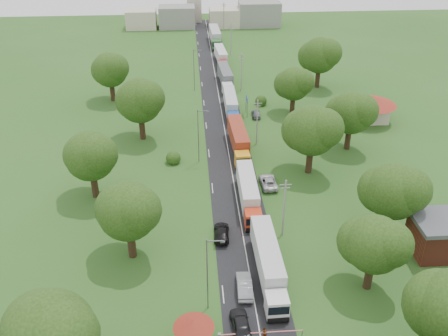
{
  "coord_description": "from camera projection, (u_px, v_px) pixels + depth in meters",
  "views": [
    {
      "loc": [
        -6.74,
        -62.2,
        42.94
      ],
      "look_at": [
        -1.63,
        7.23,
        3.0
      ],
      "focal_mm": 40.0,
      "sensor_mm": 36.0,
      "label": 1
    }
  ],
  "objects": [
    {
      "name": "car_verge_far",
      "position": [
        256.0,
        114.0,
        104.84
      ],
      "size": [
        1.85,
        4.27,
        1.43
      ],
      "primitive_type": "imported",
      "rotation": [
        0.0,
        0.0,
        3.1
      ],
      "color": "slate",
      "rests_on": "ground"
    },
    {
      "name": "truck_3",
      "position": [
        231.0,
        104.0,
        105.71
      ],
      "size": [
        2.5,
        13.96,
        3.87
      ],
      "color": "#1A4F9F",
      "rests_on": "ground"
    },
    {
      "name": "car_lane_mid",
      "position": [
        244.0,
        286.0,
        59.93
      ],
      "size": [
        1.91,
        5.09,
        1.66
      ],
      "primitive_type": "imported",
      "rotation": [
        0.0,
        0.0,
        3.11
      ],
      "color": "gray",
      "rests_on": "ground"
    },
    {
      "name": "road",
      "position": [
        228.0,
        148.0,
        92.9
      ],
      "size": [
        8.0,
        200.0,
        0.04
      ],
      "primitive_type": "cube",
      "color": "black",
      "rests_on": "ground"
    },
    {
      "name": "house_cream",
      "position": [
        370.0,
        104.0,
        101.65
      ],
      "size": [
        10.08,
        10.08,
        5.8
      ],
      "color": "beige",
      "rests_on": "ground"
    },
    {
      "name": "car_lane_rear",
      "position": [
        222.0,
        233.0,
        69.17
      ],
      "size": [
        2.38,
        5.2,
        1.48
      ],
      "primitive_type": "imported",
      "rotation": [
        0.0,
        0.0,
        3.08
      ],
      "color": "black",
      "rests_on": "ground"
    },
    {
      "name": "tree_9",
      "position": [
        50.0,
        334.0,
        44.61
      ],
      "size": [
        9.6,
        9.6,
        12.05
      ],
      "color": "#382616",
      "rests_on": "ground"
    },
    {
      "name": "truck_2",
      "position": [
        239.0,
        140.0,
        90.79
      ],
      "size": [
        3.07,
        15.09,
        4.17
      ],
      "color": "orange",
      "rests_on": "ground"
    },
    {
      "name": "tree_12",
      "position": [
        140.0,
        100.0,
        92.45
      ],
      "size": [
        9.6,
        9.6,
        12.05
      ],
      "color": "#382616",
      "rests_on": "ground"
    },
    {
      "name": "pole_5",
      "position": [
        224.0,
        16.0,
        164.45
      ],
      "size": [
        1.6,
        0.24,
        9.0
      ],
      "color": "gray",
      "rests_on": "ground"
    },
    {
      "name": "guard_booth",
      "position": [
        194.0,
        329.0,
        52.44
      ],
      "size": [
        4.4,
        4.4,
        3.45
      ],
      "color": "beige",
      "rests_on": "ground"
    },
    {
      "name": "pole_1",
      "position": [
        284.0,
        207.0,
        67.56
      ],
      "size": [
        1.6,
        0.24,
        9.0
      ],
      "color": "gray",
      "rests_on": "ground"
    },
    {
      "name": "pole_2",
      "position": [
        257.0,
        122.0,
        91.79
      ],
      "size": [
        1.6,
        0.24,
        9.0
      ],
      "color": "gray",
      "rests_on": "ground"
    },
    {
      "name": "tree_11",
      "position": [
        90.0,
        155.0,
        75.06
      ],
      "size": [
        8.8,
        8.8,
        11.07
      ],
      "color": "#382616",
      "rests_on": "ground"
    },
    {
      "name": "pole_3",
      "position": [
        241.0,
        72.0,
        116.01
      ],
      "size": [
        1.6,
        0.24,
        9.0
      ],
      "color": "gray",
      "rests_on": "ground"
    },
    {
      "name": "car_verge_near",
      "position": [
        268.0,
        182.0,
        80.88
      ],
      "size": [
        2.71,
        5.51,
        1.51
      ],
      "primitive_type": "imported",
      "rotation": [
        0.0,
        0.0,
        3.18
      ],
      "color": "#BABABA",
      "rests_on": "ground"
    },
    {
      "name": "ground",
      "position": [
        238.0,
        208.0,
        75.6
      ],
      "size": [
        260.0,
        260.0,
        0.0
      ],
      "primitive_type": "plane",
      "color": "#28521B",
      "rests_on": "ground"
    },
    {
      "name": "truck_4",
      "position": [
        225.0,
        77.0,
        120.42
      ],
      "size": [
        3.09,
        14.37,
        3.97
      ],
      "color": "silver",
      "rests_on": "ground"
    },
    {
      "name": "info_sign",
      "position": [
        247.0,
        101.0,
        104.71
      ],
      "size": [
        0.12,
        3.1,
        4.1
      ],
      "color": "slate",
      "rests_on": "ground"
    },
    {
      "name": "house_brick",
      "position": [
        444.0,
        235.0,
        65.56
      ],
      "size": [
        8.6,
        6.6,
        5.2
      ],
      "color": "maroon",
      "rests_on": "ground"
    },
    {
      "name": "tree_10",
      "position": [
        128.0,
        210.0,
        62.53
      ],
      "size": [
        8.8,
        8.8,
        11.07
      ],
      "color": "#382616",
      "rests_on": "ground"
    },
    {
      "name": "car_lane_front",
      "position": [
        241.0,
        324.0,
        54.72
      ],
      "size": [
        2.28,
        5.02,
        1.67
      ],
      "primitive_type": "imported",
      "rotation": [
        0.0,
        0.0,
        3.21
      ],
      "color": "black",
      "rests_on": "ground"
    },
    {
      "name": "pole_4",
      "position": [
        231.0,
        39.0,
        140.23
      ],
      "size": [
        1.6,
        0.24,
        9.0
      ],
      "color": "gray",
      "rests_on": "ground"
    },
    {
      "name": "lamp_2",
      "position": [
        195.0,
        68.0,
        115.75
      ],
      "size": [
        2.03,
        0.22,
        10.0
      ],
      "color": "slate",
      "rests_on": "ground"
    },
    {
      "name": "tree_5",
      "position": [
        351.0,
        112.0,
        89.11
      ],
      "size": [
        8.8,
        8.8,
        11.07
      ],
      "color": "#382616",
      "rests_on": "ground"
    },
    {
      "name": "pedestrian_near",
      "position": [
        265.0,
        334.0,
        53.6
      ],
      "size": [
        0.67,
        0.56,
        1.57
      ],
      "primitive_type": "imported",
      "rotation": [
        0.0,
        0.0,
        0.37
      ],
      "color": "gray",
      "rests_on": "ground"
    },
    {
      "name": "truck_6",
      "position": [
        215.0,
        36.0,
        151.42
      ],
      "size": [
        3.15,
        15.8,
        4.37
      ],
      "color": "#286A27",
      "rests_on": "ground"
    },
    {
      "name": "truck_5",
      "position": [
        221.0,
        56.0,
        135.07
      ],
      "size": [
        3.08,
        13.78,
        3.8
      ],
      "color": "#A22018",
      "rests_on": "ground"
    },
    {
      "name": "distant_town",
      "position": [
        209.0,
        16.0,
        169.06
      ],
      "size": [
        52.0,
        8.0,
        8.0
      ],
      "color": "gray",
      "rests_on": "ground"
    },
    {
      "name": "lamp_0",
      "position": [
        209.0,
        271.0,
        55.2
      ],
      "size": [
        2.03,
        0.22,
        10.0
      ],
      "color": "slate",
      "rests_on": "ground"
    },
    {
      "name": "tree_7",
      "position": [
        320.0,
        55.0,
        116.62
      ],
      "size": [
        9.6,
        9.6,
        12.05
      ],
      "color": "#382616",
      "rests_on": "ground"
    },
    {
      "name": "tree_2",
      "position": [
        374.0,
        243.0,
        57.76
      ],
      "size": [
        8.0,
        8.0,
        10.1
      ],
      "color": "#382616",
      "rests_on": "ground"
    },
    {
      "name": "tree_3",
      "position": [
        394.0,
        191.0,
        66.49
      ],
      "size": [
        8.8,
        8.8,
        11.07
      ],
      "color": "#382616",
      "rests_on": "ground"
    },
    {
      "name": "lamp_1",
      "position": [
        199.0,
        133.0,
        85.47
      ],
      "size": [
        2.03,
        0.22,
        10.0
      ],
      "color": "slate",
      "rests_on": "ground"
    },
    {
      "name": "tree_6",
      "position": [
        294.0,
        84.0,
        103.67
      ],
      "size": [
        8.0,
        8.0,
        10.1
      ],
      "color": "#382616",
      "rests_on": "ground"
    },
    {
      "name": "tree_13",
      "position": [
        110.0,
        70.0,
        109.54
      ],
      "size": [
        8.8,
        8.8,
        11.07
      ],
      "color": "#382616",
      "rests_on": "ground"
    },
    {
      "name": "truck_0",
      "position": [
        268.0,
        262.0,
        61.45
      ],
      "size": [
        2.77,
        15.25,
        4.23
      ],
      "color": "silver",
      "rests_on": "ground"
    },
    {
      "name": "church",
      "position": [
        194.0,
        6.0,
        174.74
      ],
      "size": [
        5.0,
        5.0,
        12.3
      ],
      "color": "beige",
      "rests_on": "ground"
    },
    {
      "name": "boom_barrier",
      "position": [
        249.0,
        334.0,
        53.44
      ],
      "size": [
        9.22,
        0.35,
        1.18
      ],
      "color": "slate",
      "rests_on": "ground"
    },
    {
      "name": "tree_4",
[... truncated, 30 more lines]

